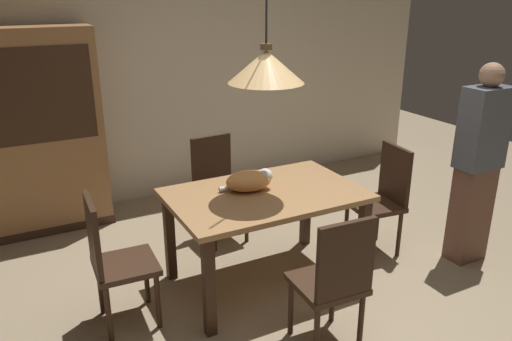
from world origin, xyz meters
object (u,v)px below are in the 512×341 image
dining_table (265,205)px  cat_sleeping (250,180)px  chair_far_back (217,184)px  chair_right_side (383,195)px  chair_left_side (112,257)px  chair_near_front (334,278)px  hutch_bookcase (38,136)px  pendant_lamp (266,66)px  person_standing (478,166)px

dining_table → cat_sleeping: bearing=132.4°
chair_far_back → cat_sleeping: 0.85m
dining_table → chair_right_side: chair_right_side is taller
chair_left_side → cat_sleeping: size_ratio=2.36×
chair_far_back → cat_sleeping: chair_far_back is taller
chair_near_front → cat_sleeping: bearing=94.5°
chair_far_back → chair_right_side: (1.13, -0.89, 0.00)m
hutch_bookcase → chair_near_front: bearing=-63.5°
cat_sleeping → hutch_bookcase: (-1.26, 1.73, 0.06)m
chair_left_side → pendant_lamp: size_ratio=0.72×
cat_sleeping → person_standing: bearing=-17.2°
chair_near_front → person_standing: bearing=14.1°
chair_far_back → cat_sleeping: bearing=-95.3°
chair_near_front → cat_sleeping: (-0.08, 0.97, 0.32)m
pendant_lamp → chair_far_back: bearing=90.4°
hutch_bookcase → person_standing: hutch_bookcase is taller
chair_near_front → hutch_bookcase: (-1.34, 2.69, 0.38)m
dining_table → chair_near_front: chair_near_front is taller
cat_sleeping → hutch_bookcase: size_ratio=0.21×
cat_sleeping → chair_near_front: bearing=-85.5°
chair_right_side → cat_sleeping: (-1.21, 0.10, 0.32)m
chair_left_side → person_standing: (2.80, -0.46, 0.31)m
cat_sleeping → pendant_lamp: pendant_lamp is taller
dining_table → person_standing: 1.74m
person_standing → chair_far_back: bearing=141.6°
person_standing → pendant_lamp: bearing=164.8°
chair_right_side → person_standing: person_standing is taller
dining_table → person_standing: (1.67, -0.46, 0.18)m
person_standing → hutch_bookcase: bearing=143.1°
chair_far_back → pendant_lamp: 1.45m
pendant_lamp → chair_right_side: bearing=-0.4°
chair_left_side → chair_right_side: (2.26, -0.01, 0.00)m
chair_left_side → person_standing: person_standing is taller
chair_right_side → person_standing: (0.55, -0.45, 0.31)m
chair_far_back → person_standing: (1.68, -1.33, 0.31)m
chair_right_side → person_standing: bearing=-39.3°
chair_far_back → chair_near_front: same height
hutch_bookcase → dining_table: bearing=-53.5°
chair_right_side → cat_sleeping: 1.25m
chair_left_side → cat_sleeping: 1.10m
chair_far_back → chair_left_side: bearing=-142.1°
hutch_bookcase → person_standing: 3.78m
hutch_bookcase → chair_left_side: bearing=-83.2°
cat_sleeping → pendant_lamp: (0.08, -0.09, 0.84)m
chair_left_side → person_standing: size_ratio=0.57×
chair_left_side → hutch_bookcase: hutch_bookcase is taller
cat_sleeping → dining_table: bearing=-47.6°
chair_far_back → hutch_bookcase: bearing=145.0°
dining_table → chair_right_side: size_ratio=1.51×
chair_near_front → person_standing: 1.76m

